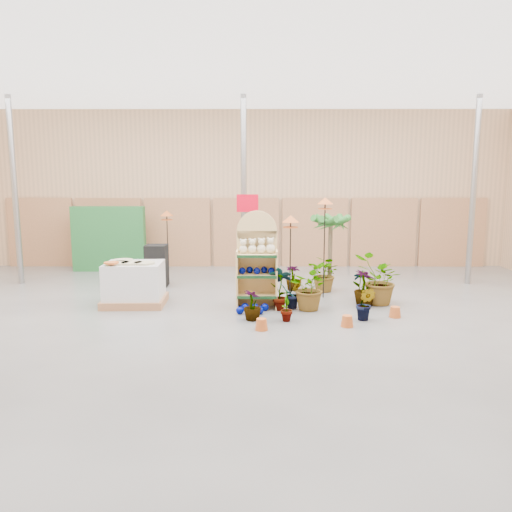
{
  "coord_description": "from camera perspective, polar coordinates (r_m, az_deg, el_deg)",
  "views": [
    {
      "loc": [
        0.33,
        -8.53,
        2.58
      ],
      "look_at": [
        0.3,
        1.5,
        1.0
      ],
      "focal_mm": 35.0,
      "sensor_mm": 36.0,
      "label": 1
    }
  ],
  "objects": [
    {
      "name": "offer_sign",
      "position": [
        11.56,
        -0.97,
        3.93
      ],
      "size": [
        0.5,
        0.08,
        2.2
      ],
      "color": "gray",
      "rests_on": "ground"
    },
    {
      "name": "potted_plant_2",
      "position": [
        9.87,
        5.94,
        -3.55
      ],
      "size": [
        0.77,
        0.87,
        0.9
      ],
      "primitive_type": "imported",
      "rotation": [
        0.0,
        0.0,
        1.49
      ],
      "color": "#246522",
      "rests_on": "ground"
    },
    {
      "name": "bird_table_front",
      "position": [
        10.0,
        3.98,
        3.91
      ],
      "size": [
        0.34,
        0.34,
        1.84
      ],
      "color": "black",
      "rests_on": "ground"
    },
    {
      "name": "potted_plant_1",
      "position": [
        9.97,
        4.37,
        -4.28
      ],
      "size": [
        0.39,
        0.35,
        0.6
      ],
      "primitive_type": "imported",
      "rotation": [
        0.0,
        0.0,
        0.29
      ],
      "color": "#246522",
      "rests_on": "ground"
    },
    {
      "name": "potted_plant_9",
      "position": [
        9.32,
        12.4,
        -5.36
      ],
      "size": [
        0.43,
        0.39,
        0.62
      ],
      "primitive_type": "imported",
      "rotation": [
        0.0,
        0.0,
        5.84
      ],
      "color": "#246522",
      "rests_on": "ground"
    },
    {
      "name": "charcoal_planters",
      "position": [
        12.18,
        -11.72,
        -1.47
      ],
      "size": [
        0.8,
        0.5,
        1.0
      ],
      "color": "black",
      "rests_on": "ground"
    },
    {
      "name": "teddy_bears",
      "position": [
        9.83,
        0.25,
        1.03
      ],
      "size": [
        0.72,
        0.19,
        0.31
      ],
      "color": "beige",
      "rests_on": "display_shelf"
    },
    {
      "name": "potted_plant_0",
      "position": [
        9.77,
        2.82,
        -3.7
      ],
      "size": [
        0.54,
        0.45,
        0.88
      ],
      "primitive_type": "imported",
      "rotation": [
        0.0,
        0.0,
        2.81
      ],
      "color": "#246522",
      "rests_on": "ground"
    },
    {
      "name": "palm",
      "position": [
        11.54,
        8.54,
        3.9
      ],
      "size": [
        0.7,
        0.7,
        1.85
      ],
      "color": "brown",
      "rests_on": "ground"
    },
    {
      "name": "potted_plant_4",
      "position": [
        10.96,
        11.79,
        -3.14
      ],
      "size": [
        0.39,
        0.33,
        0.64
      ],
      "primitive_type": "imported",
      "rotation": [
        0.0,
        0.0,
        3.48
      ],
      "color": "#246522",
      "rests_on": "ground"
    },
    {
      "name": "bird_table_right",
      "position": [
        10.7,
        7.91,
        5.84
      ],
      "size": [
        0.34,
        0.34,
        2.17
      ],
      "color": "black",
      "rests_on": "ground"
    },
    {
      "name": "display_shelf",
      "position": [
        9.98,
        0.1,
        -0.84
      ],
      "size": [
        0.82,
        0.52,
        1.93
      ],
      "rotation": [
        0.0,
        0.0,
        -0.02
      ],
      "color": "tan",
      "rests_on": "ground"
    },
    {
      "name": "potted_plant_11",
      "position": [
        11.57,
        4.26,
        -2.47
      ],
      "size": [
        0.38,
        0.38,
        0.59
      ],
      "primitive_type": "imported",
      "rotation": [
        0.0,
        0.0,
        2.98
      ],
      "color": "#246522",
      "rests_on": "ground"
    },
    {
      "name": "trellis_stock",
      "position": [
        14.44,
        -16.46,
        1.9
      ],
      "size": [
        2.0,
        0.3,
        1.8
      ],
      "primitive_type": "cube",
      "color": "#21632C",
      "rests_on": "ground"
    },
    {
      "name": "bird_table_back",
      "position": [
        13.02,
        -10.16,
        4.58
      ],
      "size": [
        0.34,
        0.34,
        1.75
      ],
      "color": "black",
      "rests_on": "ground"
    },
    {
      "name": "potted_plant_10",
      "position": [
        10.46,
        13.86,
        -2.69
      ],
      "size": [
        1.2,
        1.15,
        1.03
      ],
      "primitive_type": "imported",
      "rotation": [
        0.0,
        0.0,
        3.64
      ],
      "color": "#246522",
      "rests_on": "ground"
    },
    {
      "name": "potted_plant_7",
      "position": [
        9.12,
        -0.41,
        -5.6
      ],
      "size": [
        0.45,
        0.45,
        0.57
      ],
      "primitive_type": "imported",
      "rotation": [
        0.0,
        0.0,
        2.53
      ],
      "color": "#246522",
      "rests_on": "ground"
    },
    {
      "name": "pallet_stack",
      "position": [
        10.48,
        -13.74,
        -3.11
      ],
      "size": [
        1.26,
        1.06,
        0.91
      ],
      "rotation": [
        0.0,
        0.0,
        0.03
      ],
      "color": "#9C6844",
      "rests_on": "ground"
    },
    {
      "name": "potted_plant_6",
      "position": [
        11.46,
        7.95,
        -2.03
      ],
      "size": [
        0.99,
        0.97,
        0.83
      ],
      "primitive_type": "imported",
      "rotation": [
        0.0,
        0.0,
        5.6
      ],
      "color": "#246522",
      "rests_on": "ground"
    },
    {
      "name": "potted_plant_3",
      "position": [
        10.33,
        12.32,
        -3.57
      ],
      "size": [
        0.59,
        0.59,
        0.76
      ],
      "primitive_type": "imported",
      "rotation": [
        0.0,
        0.0,
        2.25
      ],
      "color": "#246522",
      "rests_on": "ground"
    },
    {
      "name": "gazing_balls_shelf",
      "position": [
        9.88,
        0.1,
        -1.65
      ],
      "size": [
        0.71,
        0.24,
        0.13
      ],
      "color": "#00086B",
      "rests_on": "display_shelf"
    },
    {
      "name": "gazing_balls_floor",
      "position": [
        9.68,
        -0.42,
        -6.05
      ],
      "size": [
        0.63,
        0.39,
        0.15
      ],
      "color": "#00086B",
      "rests_on": "ground"
    },
    {
      "name": "potted_plant_8",
      "position": [
        9.05,
        3.56,
        -5.3
      ],
      "size": [
        0.3,
        0.41,
        0.71
      ],
      "primitive_type": "imported",
      "rotation": [
        0.0,
        0.0,
        1.71
      ],
      "color": "#246522",
      "rests_on": "ground"
    },
    {
      "name": "room",
      "position": [
        9.46,
        -1.84,
        6.73
      ],
      "size": [
        15.2,
        12.1,
        4.7
      ],
      "color": "#5D5D5D",
      "rests_on": "ground"
    }
  ]
}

